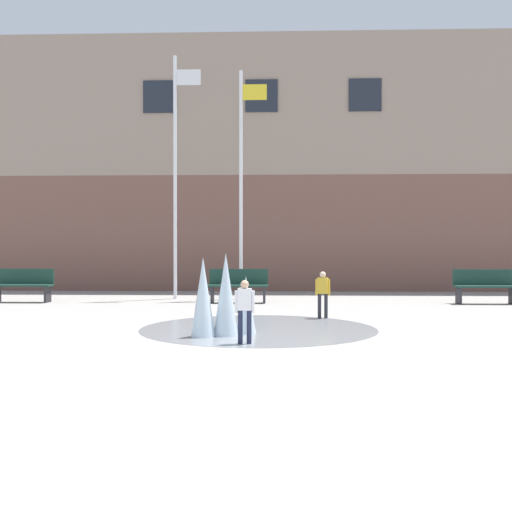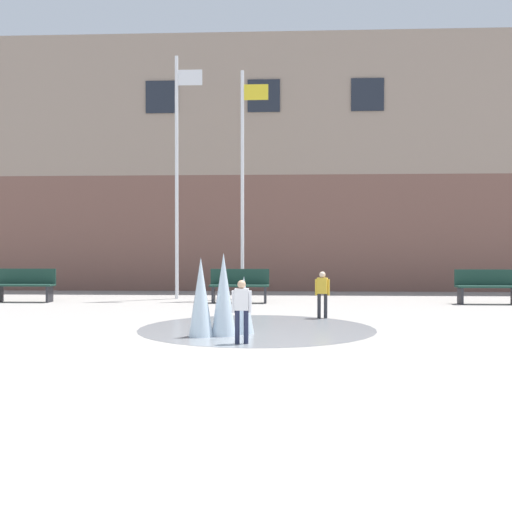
{
  "view_description": "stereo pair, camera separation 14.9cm",
  "coord_description": "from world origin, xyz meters",
  "px_view_note": "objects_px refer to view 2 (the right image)",
  "views": [
    {
      "loc": [
        0.53,
        -5.7,
        1.48
      ],
      "look_at": [
        0.06,
        7.76,
        1.3
      ],
      "focal_mm": 42.0,
      "sensor_mm": 36.0,
      "label": 1
    },
    {
      "loc": [
        0.68,
        -5.69,
        1.48
      ],
      "look_at": [
        0.06,
        7.76,
        1.3
      ],
      "focal_mm": 42.0,
      "sensor_mm": 36.0,
      "label": 2
    }
  ],
  "objects_px": {
    "child_with_pink_shirt": "(242,306)",
    "flagpole_right": "(244,177)",
    "child_running": "(322,291)",
    "flagpole_left": "(178,170)",
    "park_bench_left_of_flagpoles": "(240,285)",
    "park_bench_far_left": "(25,284)",
    "park_bench_under_left_flagpole": "(487,286)"
  },
  "relations": [
    {
      "from": "park_bench_far_left",
      "to": "flagpole_right",
      "type": "bearing_deg",
      "value": 11.88
    },
    {
      "from": "park_bench_far_left",
      "to": "child_with_pink_shirt",
      "type": "xyz_separation_m",
      "value": [
        6.43,
        -6.88,
        0.1
      ]
    },
    {
      "from": "park_bench_left_of_flagpoles",
      "to": "flagpole_left",
      "type": "relative_size",
      "value": 0.23
    },
    {
      "from": "flagpole_right",
      "to": "park_bench_far_left",
      "type": "bearing_deg",
      "value": -168.12
    },
    {
      "from": "park_bench_far_left",
      "to": "park_bench_under_left_flagpole",
      "type": "distance_m",
      "value": 12.43
    },
    {
      "from": "flagpole_right",
      "to": "child_with_pink_shirt",
      "type": "bearing_deg",
      "value": -86.37
    },
    {
      "from": "child_running",
      "to": "flagpole_left",
      "type": "relative_size",
      "value": 0.14
    },
    {
      "from": "flagpole_left",
      "to": "flagpole_right",
      "type": "bearing_deg",
      "value": 0.0
    },
    {
      "from": "child_running",
      "to": "flagpole_right",
      "type": "xyz_separation_m",
      "value": [
        -1.98,
        4.72,
        2.96
      ]
    },
    {
      "from": "park_bench_left_of_flagpoles",
      "to": "flagpole_right",
      "type": "distance_m",
      "value": 3.29
    },
    {
      "from": "park_bench_far_left",
      "to": "park_bench_under_left_flagpole",
      "type": "relative_size",
      "value": 1.0
    },
    {
      "from": "child_running",
      "to": "flagpole_right",
      "type": "bearing_deg",
      "value": -50.71
    },
    {
      "from": "child_with_pink_shirt",
      "to": "flagpole_right",
      "type": "bearing_deg",
      "value": -83.75
    },
    {
      "from": "flagpole_right",
      "to": "child_running",
      "type": "bearing_deg",
      "value": -67.27
    },
    {
      "from": "child_with_pink_shirt",
      "to": "flagpole_right",
      "type": "distance_m",
      "value": 8.66
    },
    {
      "from": "child_with_pink_shirt",
      "to": "child_running",
      "type": "bearing_deg",
      "value": -110.56
    },
    {
      "from": "child_running",
      "to": "child_with_pink_shirt",
      "type": "bearing_deg",
      "value": 83.38
    },
    {
      "from": "park_bench_far_left",
      "to": "child_running",
      "type": "xyz_separation_m",
      "value": [
        7.89,
        -3.47,
        0.1
      ]
    },
    {
      "from": "park_bench_left_of_flagpoles",
      "to": "flagpole_right",
      "type": "height_order",
      "value": "flagpole_right"
    },
    {
      "from": "park_bench_left_of_flagpoles",
      "to": "flagpole_left",
      "type": "distance_m",
      "value": 3.98
    },
    {
      "from": "park_bench_far_left",
      "to": "child_running",
      "type": "height_order",
      "value": "child_running"
    },
    {
      "from": "flagpole_left",
      "to": "child_with_pink_shirt",
      "type": "bearing_deg",
      "value": -73.32
    },
    {
      "from": "flagpole_right",
      "to": "park_bench_left_of_flagpoles",
      "type": "bearing_deg",
      "value": -91.39
    },
    {
      "from": "child_running",
      "to": "park_bench_left_of_flagpoles",
      "type": "bearing_deg",
      "value": -43.63
    },
    {
      "from": "park_bench_far_left",
      "to": "flagpole_left",
      "type": "bearing_deg",
      "value": 17.3
    },
    {
      "from": "child_with_pink_shirt",
      "to": "flagpole_right",
      "type": "height_order",
      "value": "flagpole_right"
    },
    {
      "from": "child_with_pink_shirt",
      "to": "flagpole_left",
      "type": "relative_size",
      "value": 0.14
    },
    {
      "from": "child_running",
      "to": "flagpole_left",
      "type": "xyz_separation_m",
      "value": [
        -3.9,
        4.72,
        3.19
      ]
    },
    {
      "from": "flagpole_right",
      "to": "flagpole_left",
      "type": "bearing_deg",
      "value": 180.0
    },
    {
      "from": "park_bench_under_left_flagpole",
      "to": "child_running",
      "type": "xyz_separation_m",
      "value": [
        -4.54,
        -3.42,
        0.1
      ]
    },
    {
      "from": "child_with_pink_shirt",
      "to": "park_bench_far_left",
      "type": "bearing_deg",
      "value": -44.3
    },
    {
      "from": "park_bench_left_of_flagpoles",
      "to": "flagpole_left",
      "type": "height_order",
      "value": "flagpole_left"
    }
  ]
}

